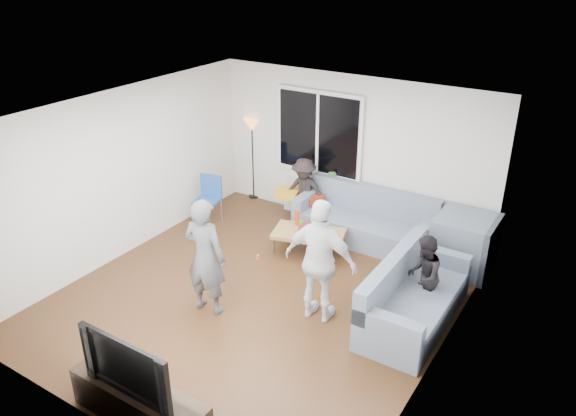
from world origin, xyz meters
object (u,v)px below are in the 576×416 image
Objects in this scene: floor_lamp at (253,159)px; player_left at (205,257)px; coffee_table at (309,243)px; sofa_back_section at (364,217)px; spectator_back at (304,192)px; side_chair at (207,201)px; player_right at (321,262)px; sofa_right_section at (416,293)px; spectator_right at (423,276)px; television at (134,362)px; tv_console at (140,405)px.

player_left is (1.65, -3.36, 0.03)m from floor_lamp.
player_left is (-0.39, -1.98, 0.61)m from coffee_table.
spectator_back is at bearing 178.53° from sofa_back_section.
sofa_back_section is 1.06m from coffee_table.
player_right is (2.99, -1.34, 0.41)m from side_chair.
player_left reaches higher than side_chair.
spectator_right is at bearing 0.00° from sofa_right_section.
side_chair is at bearing -90.00° from floor_lamp.
floor_lamp reaches higher than side_chair.
television is at bearing 72.11° from player_right.
floor_lamp is at bearing -126.42° from spectator_right.
spectator_right reaches higher than television.
television is (0.68, -1.89, -0.04)m from player_left.
sofa_right_section is 2.33× the size of side_chair.
sofa_back_section is at bearing 87.14° from television.
coffee_table is at bearing -115.86° from spectator_right.
player_left is 2.10m from tv_console.
floor_lamp is 5.77m from tv_console.
floor_lamp is 1.30× the size of spectator_back.
floor_lamp is at bearing 62.41° from sofa_right_section.
floor_lamp is 0.97× the size of tv_console.
sofa_back_section is 1.92× the size of spectator_back.
spectator_right is (2.03, -0.52, 0.36)m from coffee_table.
side_chair is 3.30m from player_right.
sofa_right_section is at bearing -158.67° from player_left.
sofa_right_section is 1.82× the size of coffee_table.
coffee_table is at bearing -12.09° from side_chair.
television is (-0.24, -4.77, 0.34)m from sofa_back_section.
tv_console is at bearing -92.86° from sofa_back_section.
player_left reaches higher than coffee_table.
player_right reaches higher than coffee_table.
floor_lamp is at bearing 113.95° from television.
player_left is 2.84m from spectator_right.
television reaches higher than tv_console.
floor_lamp is (-4.07, 2.13, 0.36)m from sofa_right_section.
player_left is 1.45× the size of spectator_right.
sofa_back_section is 1.19m from spectator_back.
player_right is (0.42, -2.23, 0.41)m from sofa_back_section.
side_chair is (-2.57, -0.89, 0.01)m from sofa_back_section.
spectator_back is 4.90m from tv_console.
player_left reaches higher than spectator_right.
tv_console is (-1.74, -3.12, -0.20)m from sofa_right_section.
floor_lamp is (0.00, 1.38, 0.35)m from side_chair.
spectator_right is 0.70× the size of tv_console.
sofa_back_section is 4.78m from tv_console.
side_chair is at bearing 121.05° from tv_console.
sofa_back_section is 2.07m from spectator_right.
spectator_right reaches higher than sofa_right_section.
television is at bearing -66.05° from floor_lamp.
tv_console is (-0.24, -4.77, -0.20)m from sofa_back_section.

